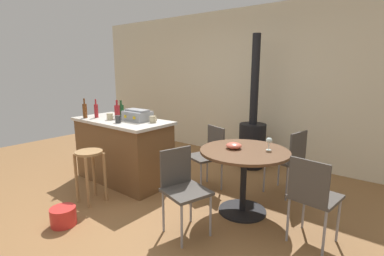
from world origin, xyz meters
The scene contains 22 objects.
ground_plane centered at (0.00, 0.00, 0.00)m, with size 8.80×8.80×0.00m, color olive.
back_wall centered at (0.00, 2.65, 1.35)m, with size 8.00×0.10×2.70m, color beige.
kitchen_island centered at (-0.93, 0.39, 0.46)m, with size 1.49×0.73×0.92m.
wooden_stool centered at (-0.68, -0.31, 0.48)m, with size 0.33×0.33×0.66m.
dining_table centered at (0.93, 0.63, 0.57)m, with size 1.00×1.00×0.75m.
folding_chair_near centered at (0.21, 0.95, 0.51)m, with size 0.51×0.51×0.86m.
folding_chair_far centered at (0.64, -0.11, 0.50)m, with size 0.50×0.50×0.86m.
folding_chair_left centered at (1.73, 0.46, 0.51)m, with size 0.45×0.45×0.86m.
folding_chair_right centered at (1.16, 1.41, 0.52)m, with size 0.47×0.47×0.87m.
wood_stove centered at (0.30, 2.09, 0.54)m, with size 0.44×0.45×2.18m.
toolbox centered at (-0.68, 0.48, 1.00)m, with size 0.38×0.28×0.16m.
bottle_0 centered at (-1.36, 0.26, 1.03)m, with size 0.06×0.06×0.27m.
bottle_1 centered at (-1.11, 0.53, 1.02)m, with size 0.08×0.08×0.25m.
bottle_2 centered at (-1.46, 0.14, 1.03)m, with size 0.06×0.06×0.29m.
bottle_3 centered at (-1.27, 0.59, 1.00)m, with size 0.07×0.07×0.20m.
bottle_4 centered at (-1.05, 0.41, 1.03)m, with size 0.08×0.08×0.27m.
cup_0 centered at (-1.04, 0.27, 0.97)m, with size 0.12×0.09×0.09m.
cup_1 centered at (-0.41, 0.51, 0.97)m, with size 0.12×0.09×0.09m.
cup_2 centered at (-0.76, 0.20, 0.97)m, with size 0.11×0.08×0.10m.
wine_glass centered at (1.14, 0.79, 0.86)m, with size 0.07×0.07×0.14m.
serving_bowl centered at (0.81, 0.60, 0.78)m, with size 0.18×0.18×0.07m, color #DB6651.
plastic_bucket centered at (-0.43, -0.82, 0.10)m, with size 0.27×0.27×0.20m, color red.
Camera 1 is at (2.39, -2.15, 1.65)m, focal length 26.79 mm.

